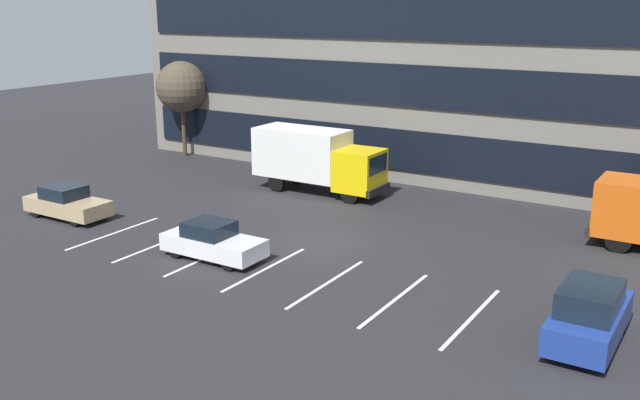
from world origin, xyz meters
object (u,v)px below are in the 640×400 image
Objects in this scene: sedan_tan at (67,203)px; box_truck_yellow at (316,158)px; bare_tree at (182,87)px; suv_navy at (589,315)px; sedan_white at (213,241)px.

box_truck_yellow is at bearing 53.52° from sedan_tan.
bare_tree is at bearing 109.69° from sedan_tan.
sedan_tan is at bearing 178.90° from suv_navy.
sedan_white is (1.96, -11.00, -1.19)m from box_truck_yellow.
sedan_tan is at bearing -70.31° from bare_tree.
box_truck_yellow is at bearing 146.77° from suv_navy.
suv_navy is at bearing 0.79° from sedan_white.
box_truck_yellow is 1.72× the size of sedan_white.
bare_tree is at bearing 165.17° from box_truck_yellow.
box_truck_yellow is 11.23m from sedan_white.
sedan_white is 14.53m from suv_navy.
sedan_tan is 1.01× the size of suv_navy.
sedan_white is 0.98× the size of sedan_tan.
suv_navy is at bearing -1.10° from sedan_tan.
sedan_tan is (-7.64, -10.33, -1.18)m from box_truck_yellow.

